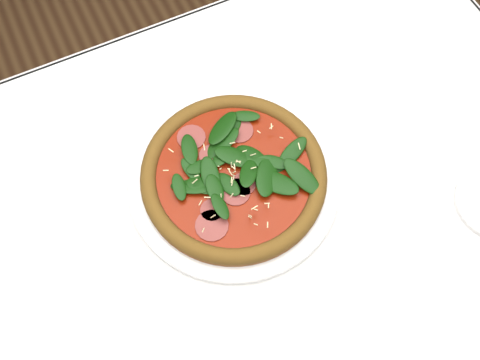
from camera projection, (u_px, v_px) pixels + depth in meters
name	position (u px, v px, depth m)	size (l,w,h in m)	color
ground	(239.00, 303.00, 1.54)	(6.00, 6.00, 0.00)	brown
dining_table	(239.00, 224.00, 0.96)	(1.21, 0.81, 0.75)	silver
plate	(234.00, 179.00, 0.87)	(0.35, 0.35, 0.01)	silver
pizza	(234.00, 173.00, 0.86)	(0.34, 0.34, 0.04)	#965124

